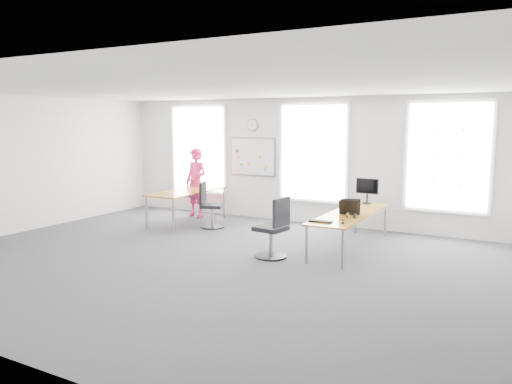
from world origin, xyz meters
The scene contains 21 objects.
floor centered at (0.00, 0.00, 0.00)m, with size 10.00×10.00×0.00m, color #2A2A2E.
ceiling centered at (0.00, 0.00, 3.00)m, with size 10.00×10.00×0.00m, color silver.
wall_back centered at (0.00, 4.00, 1.50)m, with size 10.00×10.00×0.00m, color silver.
wall_left centered at (-5.00, 0.00, 1.50)m, with size 10.00×10.00×0.00m, color silver.
window_left centered at (-3.00, 3.97, 1.70)m, with size 1.60×0.06×2.20m, color white.
window_mid centered at (0.30, 3.97, 1.70)m, with size 1.60×0.06×2.20m, color white.
window_right centered at (3.30, 3.97, 1.70)m, with size 1.60×0.06×2.20m, color white.
desk_right centered at (1.86, 2.07, 0.65)m, with size 0.76×2.86×0.70m.
desk_left centered at (-2.31, 2.51, 0.73)m, with size 0.87×2.19×0.80m.
chair_right centered at (0.88, 0.76, 0.48)m, with size 0.59×0.59×1.10m.
chair_left centered at (-1.60, 2.39, 0.46)m, with size 0.61×0.61×1.05m.
person centered at (-2.65, 3.33, 0.88)m, with size 0.64×0.42×1.76m, color #D32463.
whiteboard centered at (-1.35, 3.97, 1.55)m, with size 1.20×0.03×0.90m, color white.
wall_clock centered at (-1.35, 3.97, 2.35)m, with size 0.30×0.30×0.04m, color gray.
keyboard centered at (1.68, 0.96, 0.71)m, with size 0.41×0.15×0.02m, color black.
mouse centered at (2.06, 1.03, 0.72)m, with size 0.07×0.11×0.04m, color black.
lens_cap centered at (1.97, 1.30, 0.70)m, with size 0.06×0.06×0.01m, color black.
headphones centered at (2.03, 1.55, 0.75)m, with size 0.18×0.10×0.11m.
laptop_sleeve centered at (1.91, 1.85, 0.84)m, with size 0.38×0.28×0.30m.
paper_stack centered at (1.81, 2.35, 0.75)m, with size 0.29×0.21×0.10m, color beige.
monitor centered at (1.82, 3.29, 1.02)m, with size 0.49×0.20×0.54m.
Camera 1 is at (4.79, -7.02, 2.41)m, focal length 35.00 mm.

